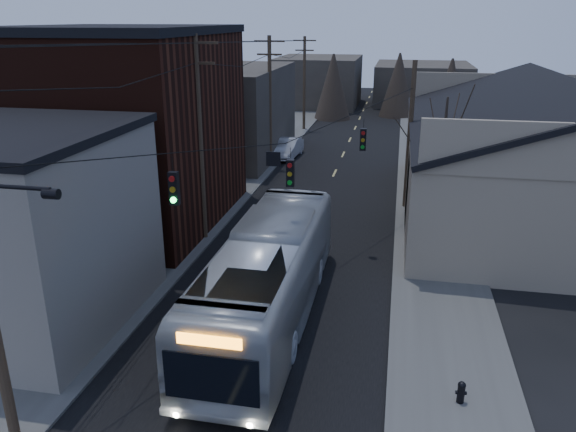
% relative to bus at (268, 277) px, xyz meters
% --- Properties ---
extents(road_surface, '(9.00, 110.00, 0.02)m').
position_rel_bus_xyz_m(road_surface, '(-0.03, 19.33, -1.77)').
color(road_surface, black).
rests_on(road_surface, ground).
extents(sidewalk_left, '(4.00, 110.00, 0.12)m').
position_rel_bus_xyz_m(sidewalk_left, '(-6.53, 19.33, -1.72)').
color(sidewalk_left, '#474744').
rests_on(sidewalk_left, ground).
extents(sidewalk_right, '(4.00, 110.00, 0.12)m').
position_rel_bus_xyz_m(sidewalk_right, '(6.47, 19.33, -1.72)').
color(sidewalk_right, '#474744').
rests_on(sidewalk_right, ground).
extents(building_clapboard, '(8.00, 8.00, 7.00)m').
position_rel_bus_xyz_m(building_clapboard, '(-9.03, -1.67, 1.72)').
color(building_clapboard, slate).
rests_on(building_clapboard, ground).
extents(building_brick, '(10.00, 12.00, 10.00)m').
position_rel_bus_xyz_m(building_brick, '(-10.03, 9.33, 3.22)').
color(building_brick, black).
rests_on(building_brick, ground).
extents(building_left_far, '(9.00, 14.00, 7.00)m').
position_rel_bus_xyz_m(building_left_far, '(-9.53, 25.33, 1.72)').
color(building_left_far, '#36302B').
rests_on(building_left_far, ground).
extents(warehouse, '(16.16, 20.60, 7.73)m').
position_rel_bus_xyz_m(warehouse, '(12.97, 14.33, 0.91)').
color(warehouse, gray).
rests_on(warehouse, ground).
extents(building_far_left, '(10.00, 12.00, 6.00)m').
position_rel_bus_xyz_m(building_far_left, '(-6.03, 54.33, 1.22)').
color(building_far_left, '#36302B').
rests_on(building_far_left, ground).
extents(building_far_right, '(12.00, 14.00, 5.00)m').
position_rel_bus_xyz_m(building_far_right, '(6.97, 59.33, 0.72)').
color(building_far_right, '#36302B').
rests_on(building_far_right, ground).
extents(bare_tree, '(0.40, 0.40, 7.20)m').
position_rel_bus_xyz_m(bare_tree, '(6.47, 9.33, 1.82)').
color(bare_tree, black).
rests_on(bare_tree, ground).
extents(utility_lines, '(11.24, 45.28, 10.50)m').
position_rel_bus_xyz_m(utility_lines, '(-3.14, 13.48, 3.17)').
color(utility_lines, '#382B1E').
rests_on(utility_lines, ground).
extents(bus, '(3.06, 12.82, 3.57)m').
position_rel_bus_xyz_m(bus, '(0.00, 0.00, 0.00)').
color(bus, '#A2A8AE').
rests_on(bus, ground).
extents(parked_car, '(1.91, 4.71, 1.52)m').
position_rel_bus_xyz_m(parked_car, '(-4.33, 25.48, -1.02)').
color(parked_car, '#ADAFB5').
rests_on(parked_car, ground).
extents(fire_hydrant, '(0.32, 0.24, 0.69)m').
position_rel_bus_xyz_m(fire_hydrant, '(6.59, -3.69, -1.30)').
color(fire_hydrant, black).
rests_on(fire_hydrant, sidewalk_right).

